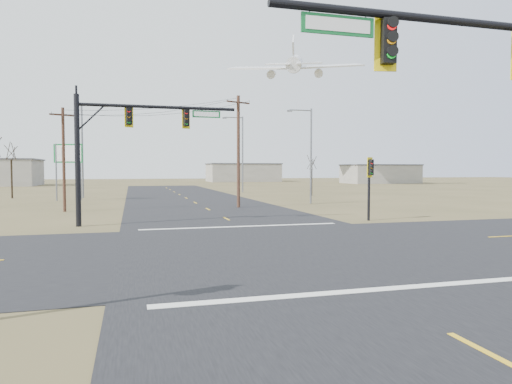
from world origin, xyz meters
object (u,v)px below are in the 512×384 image
pedestal_signal_ne (370,174)px  streetlight_b (241,150)px  utility_pole_near (238,150)px  highway_sign (68,161)px  streetlight_a (309,150)px  mast_arm_far (126,133)px  bare_tree_c (312,162)px  streetlight_c (84,145)px  utility_pole_far (64,157)px  bare_tree_b (11,151)px

pedestal_signal_ne → streetlight_b: streetlight_b is taller
utility_pole_near → highway_sign: 21.43m
streetlight_a → streetlight_b: 23.86m
mast_arm_far → bare_tree_c: bearing=27.6°
mast_arm_far → utility_pole_near: 14.52m
streetlight_b → utility_pole_near: bearing=-91.4°
streetlight_c → bare_tree_c: 28.66m
utility_pole_far → streetlight_c: bearing=90.5°
bare_tree_c → utility_pole_near: bearing=-130.3°
utility_pole_near → streetlight_b: size_ratio=0.88×
pedestal_signal_ne → bare_tree_c: 29.89m
bare_tree_b → bare_tree_c: (36.82, -3.88, -1.27)m
mast_arm_far → streetlight_c: (-5.13, 29.60, 0.78)m
streetlight_b → bare_tree_b: bearing=-154.8°
streetlight_b → bare_tree_c: (7.11, -10.55, -1.97)m
streetlight_a → streetlight_b: (-1.38, 23.80, 1.04)m
highway_sign → streetlight_c: size_ratio=0.55×
utility_pole_near → streetlight_a: 8.49m
utility_pole_near → utility_pole_far: size_ratio=1.19×
bare_tree_b → mast_arm_far: bearing=-66.4°
streetlight_a → bare_tree_c: (5.73, 13.25, -0.93)m
mast_arm_far → bare_tree_b: bearing=92.0°
streetlight_a → bare_tree_b: streetlight_a is taller
mast_arm_far → highway_sign: 25.87m
streetlight_a → streetlight_b: size_ratio=0.84×
utility_pole_near → highway_sign: utility_pole_near is taller
utility_pole_near → bare_tree_b: (-23.11, 20.02, 0.50)m
utility_pole_far → bare_tree_b: bearing=112.7°
streetlight_a → streetlight_b: bearing=111.3°
streetlight_c → bare_tree_b: size_ratio=1.61×
utility_pole_near → streetlight_b: bearing=76.1°
utility_pole_far → highway_sign: utility_pole_far is taller
highway_sign → streetlight_a: (24.03, -11.28, 0.94)m
bare_tree_c → pedestal_signal_ne: bearing=-104.8°
utility_pole_near → utility_pole_far: bearing=-178.6°
utility_pole_near → streetlight_a: (7.98, 2.89, 0.16)m
utility_pole_far → highway_sign: 14.60m
streetlight_a → mast_arm_far: bearing=-124.0°
streetlight_c → streetlight_b: bearing=42.8°
bare_tree_c → mast_arm_far: bearing=-130.8°
utility_pole_near → streetlight_a: utility_pole_near is taller
streetlight_a → bare_tree_b: 35.50m
streetlight_a → highway_sign: bearing=172.9°
utility_pole_far → utility_pole_near: bearing=1.4°
bare_tree_b → bare_tree_c: bearing=-6.0°
pedestal_signal_ne → utility_pole_near: size_ratio=0.43×
bare_tree_b → utility_pole_far: bearing=-67.3°
utility_pole_far → streetlight_c: 19.21m
mast_arm_far → streetlight_c: bearing=78.3°
mast_arm_far → bare_tree_c: 35.71m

